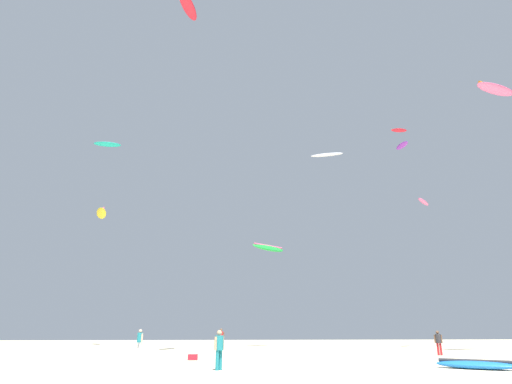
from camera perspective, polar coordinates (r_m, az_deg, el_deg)
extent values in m
cylinder|color=teal|center=(20.02, -5.25, -21.66)|extent=(0.16, 0.16, 0.83)
cylinder|color=teal|center=(20.15, -4.83, -21.65)|extent=(0.16, 0.16, 0.83)
cylinder|color=teal|center=(20.05, -4.98, -19.59)|extent=(0.38, 0.38, 0.62)
cylinder|color=tan|center=(19.90, -5.47, -19.67)|extent=(0.11, 0.11, 0.57)
cylinder|color=tan|center=(20.20, -4.49, -19.66)|extent=(0.11, 0.11, 0.57)
sphere|color=tan|center=(20.04, -4.94, -18.37)|extent=(0.22, 0.22, 0.22)
cylinder|color=silver|center=(32.04, -15.38, -19.72)|extent=(0.16, 0.16, 0.84)
cylinder|color=silver|center=(32.19, -15.60, -19.69)|extent=(0.16, 0.16, 0.84)
cylinder|color=teal|center=(32.09, -15.38, -18.40)|extent=(0.39, 0.39, 0.63)
cylinder|color=beige|center=(31.92, -15.11, -18.47)|extent=(0.11, 0.11, 0.58)
cylinder|color=beige|center=(32.27, -15.64, -18.42)|extent=(0.11, 0.11, 0.58)
sphere|color=beige|center=(32.09, -15.31, -17.62)|extent=(0.23, 0.23, 0.23)
cylinder|color=#2D2D33|center=(38.32, -4.62, -19.86)|extent=(0.16, 0.16, 0.87)
cylinder|color=#2D2D33|center=(38.38, -4.92, -19.85)|extent=(0.16, 0.16, 0.87)
cylinder|color=#B21E23|center=(38.33, -4.74, -18.71)|extent=(0.40, 0.40, 0.65)
cylinder|color=brown|center=(38.26, -4.39, -18.76)|extent=(0.12, 0.12, 0.60)
cylinder|color=brown|center=(38.41, -5.09, -18.74)|extent=(0.12, 0.12, 0.60)
sphere|color=brown|center=(38.33, -4.72, -18.04)|extent=(0.24, 0.24, 0.24)
cylinder|color=#B21E23|center=(33.51, 23.34, -18.88)|extent=(0.15, 0.15, 0.79)
cylinder|color=#B21E23|center=(33.55, 23.66, -18.84)|extent=(0.15, 0.15, 0.79)
cylinder|color=#2D2D33|center=(33.51, 23.35, -17.69)|extent=(0.36, 0.36, 0.60)
cylinder|color=brown|center=(33.47, 22.98, -17.77)|extent=(0.11, 0.11, 0.55)
cylinder|color=brown|center=(33.55, 23.73, -17.68)|extent=(0.11, 0.11, 0.55)
sphere|color=brown|center=(33.50, 23.26, -16.99)|extent=(0.22, 0.22, 0.22)
ellipsoid|color=blue|center=(22.79, 27.57, -19.95)|extent=(3.28, 2.96, 0.43)
cylinder|color=#2D2D33|center=(22.78, 27.51, -19.57)|extent=(2.53, 2.14, 0.15)
cube|color=red|center=(26.61, -8.53, -21.17)|extent=(0.56, 0.36, 0.32)
ellipsoid|color=#19B29E|center=(59.65, -19.40, 6.08)|extent=(3.55, 1.35, 0.57)
ellipsoid|color=red|center=(61.57, 18.72, 7.89)|extent=(2.20, 0.67, 0.51)
cylinder|color=yellow|center=(61.62, 18.71, 7.97)|extent=(2.02, 0.12, 0.10)
ellipsoid|color=purple|center=(55.29, 19.09, 5.94)|extent=(1.04, 2.42, 0.60)
cylinder|color=blue|center=(55.33, 19.07, 6.04)|extent=(0.47, 2.14, 0.10)
ellipsoid|color=green|center=(46.22, 1.66, -7.52)|extent=(4.29, 3.72, 1.11)
cylinder|color=#E5598C|center=(46.26, 1.66, -7.28)|extent=(3.35, 2.66, 0.20)
ellipsoid|color=#E5598C|center=(46.54, 21.64, -1.24)|extent=(2.46, 2.82, 0.66)
ellipsoid|color=yellow|center=(52.23, -20.14, -2.72)|extent=(2.69, 4.37, 1.05)
cylinder|color=#E5598C|center=(52.27, -20.12, -2.52)|extent=(1.62, 3.68, 0.19)
ellipsoid|color=red|center=(38.88, -9.18, 23.56)|extent=(1.90, 3.76, 0.39)
cylinder|color=#2D2D33|center=(38.99, -9.16, 23.74)|extent=(0.99, 3.26, 0.16)
ellipsoid|color=white|center=(54.89, 9.51, 4.97)|extent=(4.24, 2.44, 0.74)
ellipsoid|color=#E5598C|center=(41.56, 29.61, 11.95)|extent=(4.42, 2.61, 0.44)
cylinder|color=orange|center=(41.65, 29.56, 12.18)|extent=(3.75, 1.54, 0.19)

